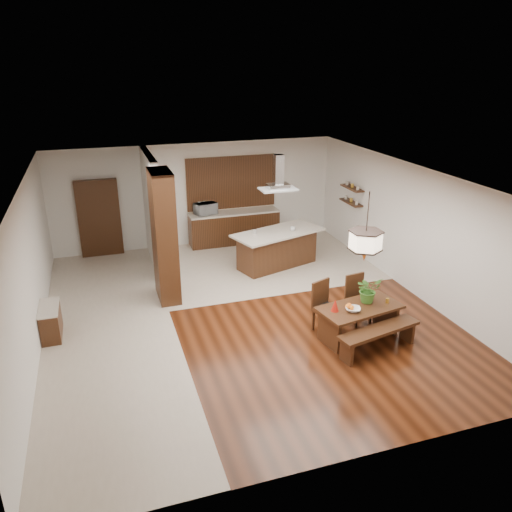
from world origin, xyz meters
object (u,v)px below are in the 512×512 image
object	(u,v)px
foliage_plant	(368,289)
kitchen_island	(277,248)
fruit_bowl	(353,309)
range_hood	(278,172)
dining_chair_left	(327,308)
dining_chair_right	(359,300)
hallway_console	(51,322)
dining_bench	(378,340)
island_cup	(293,229)
dining_table	(359,315)
microwave	(205,209)
pendant_lantern	(367,227)

from	to	relation	value
foliage_plant	kitchen_island	size ratio (longest dim) A/B	0.21
fruit_bowl	range_hood	size ratio (longest dim) A/B	0.31
dining_chair_left	dining_chair_right	bearing A→B (deg)	-10.26
hallway_console	foliage_plant	size ratio (longest dim) A/B	1.67
dining_bench	island_cup	xyz separation A→B (m)	(0.01, 4.29, 0.78)
hallway_console	dining_chair_right	xyz separation A→B (m)	(5.94, -1.33, 0.18)
dining_bench	range_hood	bearing A→B (deg)	94.58
dining_table	range_hood	xyz separation A→B (m)	(-0.25, 3.84, 1.98)
dining_table	dining_chair_right	xyz separation A→B (m)	(0.31, 0.55, 0.01)
dining_chair_left	fruit_bowl	world-z (taller)	dining_chair_left
microwave	fruit_bowl	bearing A→B (deg)	-95.43
hallway_console	dining_bench	bearing A→B (deg)	-23.07
dining_chair_left	dining_chair_right	size ratio (longest dim) A/B	1.04
hallway_console	microwave	xyz separation A→B (m)	(3.98, 4.01, 0.80)
dining_chair_right	pendant_lantern	world-z (taller)	pendant_lantern
pendant_lantern	microwave	bearing A→B (deg)	105.71
microwave	dining_table	bearing A→B (deg)	-93.24
kitchen_island	range_hood	size ratio (longest dim) A/B	2.81
dining_chair_right	dining_table	bearing A→B (deg)	-127.01
dining_chair_left	microwave	world-z (taller)	microwave
dining_chair_left	pendant_lantern	world-z (taller)	pendant_lantern
dining_chair_left	dining_table	bearing A→B (deg)	-60.97
dining_bench	kitchen_island	bearing A→B (deg)	94.58
fruit_bowl	range_hood	world-z (taller)	range_hood
dining_chair_right	range_hood	size ratio (longest dim) A/B	1.10
dining_bench	island_cup	size ratio (longest dim) A/B	12.56
fruit_bowl	island_cup	size ratio (longest dim) A/B	2.05
hallway_console	pendant_lantern	xyz separation A→B (m)	(5.64, -1.88, 1.93)
hallway_console	pendant_lantern	distance (m)	6.25
dining_chair_left	foliage_plant	size ratio (longest dim) A/B	1.95
dining_bench	foliage_plant	size ratio (longest dim) A/B	3.22
pendant_lantern	foliage_plant	bearing A→B (deg)	29.64
dining_table	microwave	world-z (taller)	microwave
pendant_lantern	fruit_bowl	world-z (taller)	pendant_lantern
pendant_lantern	range_hood	distance (m)	3.86
dining_table	hallway_console	bearing A→B (deg)	161.57
dining_table	dining_bench	size ratio (longest dim) A/B	1.01
dining_chair_left	range_hood	distance (m)	3.96
island_cup	microwave	xyz separation A→B (m)	(-1.77, 2.16, 0.10)
foliage_plant	fruit_bowl	distance (m)	0.56
pendant_lantern	fruit_bowl	size ratio (longest dim) A/B	4.74
foliage_plant	range_hood	bearing A→B (deg)	97.45
hallway_console	kitchen_island	world-z (taller)	kitchen_island
dining_table	island_cup	distance (m)	3.76
dining_bench	pendant_lantern	distance (m)	2.09
island_cup	range_hood	bearing A→B (deg)	162.12
dining_table	dining_chair_right	bearing A→B (deg)	60.93
foliage_plant	fruit_bowl	xyz separation A→B (m)	(-0.45, -0.25, -0.23)
dining_chair_left	kitchen_island	world-z (taller)	dining_chair_left
dining_chair_left	hallway_console	bearing A→B (deg)	143.62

